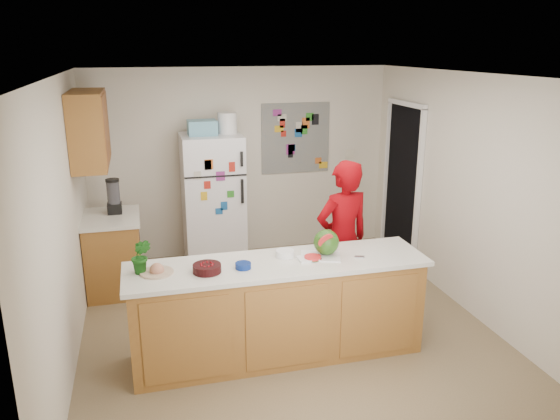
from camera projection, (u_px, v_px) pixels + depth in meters
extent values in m
cube|color=brown|center=(285.00, 326.00, 5.60)|extent=(4.00, 4.50, 0.02)
cube|color=beige|center=(241.00, 162.00, 7.33)|extent=(4.00, 0.02, 2.50)
cube|color=beige|center=(63.00, 226.00, 4.75)|extent=(0.02, 4.50, 2.50)
cube|color=beige|center=(470.00, 195.00, 5.72)|extent=(0.02, 4.50, 2.50)
cube|color=white|center=(286.00, 74.00, 4.87)|extent=(4.00, 4.50, 0.02)
cube|color=black|center=(403.00, 184.00, 7.12)|extent=(0.03, 0.85, 2.04)
cube|color=brown|center=(278.00, 311.00, 4.95)|extent=(2.60, 0.62, 0.88)
cube|color=silver|center=(278.00, 264.00, 4.82)|extent=(2.68, 0.70, 0.04)
cube|color=brown|center=(114.00, 255.00, 6.31)|extent=(0.60, 0.80, 0.86)
cube|color=silver|center=(110.00, 218.00, 6.18)|extent=(0.64, 0.84, 0.04)
cube|color=brown|center=(89.00, 129.00, 5.81)|extent=(0.35, 1.00, 0.80)
cube|color=silver|center=(213.00, 201.00, 6.98)|extent=(0.75, 0.70, 1.70)
cube|color=#5999B2|center=(202.00, 128.00, 6.69)|extent=(0.35, 0.28, 0.18)
cube|color=slate|center=(296.00, 138.00, 7.40)|extent=(0.95, 0.01, 0.95)
imported|color=#740106|center=(342.00, 240.00, 5.59)|extent=(0.68, 0.52, 1.68)
cylinder|color=black|center=(114.00, 197.00, 6.24)|extent=(0.14, 0.14, 0.38)
cube|color=silver|center=(320.00, 256.00, 4.94)|extent=(0.42, 0.36, 0.01)
sphere|color=#1A5010|center=(326.00, 242.00, 4.93)|extent=(0.23, 0.23, 0.23)
cylinder|color=red|center=(313.00, 257.00, 4.86)|extent=(0.15, 0.15, 0.02)
cylinder|color=black|center=(207.00, 268.00, 4.59)|extent=(0.29, 0.29, 0.07)
cylinder|color=white|center=(285.00, 253.00, 4.93)|extent=(0.20, 0.20, 0.06)
cylinder|color=navy|center=(243.00, 266.00, 4.67)|extent=(0.16, 0.16, 0.05)
cylinder|color=beige|center=(157.00, 272.00, 4.58)|extent=(0.34, 0.34, 0.02)
cube|color=white|center=(308.00, 259.00, 4.86)|extent=(0.18, 0.16, 0.02)
cube|color=gray|center=(360.00, 257.00, 4.92)|extent=(0.09, 0.06, 0.01)
imported|color=#144617|center=(141.00, 256.00, 4.54)|extent=(0.20, 0.18, 0.31)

